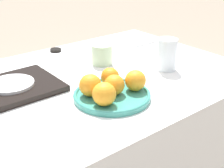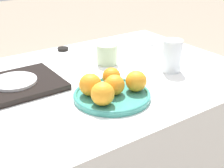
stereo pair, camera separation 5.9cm
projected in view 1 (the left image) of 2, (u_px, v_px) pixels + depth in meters
The scene contains 13 objects.
table at pixel (82, 164), 1.27m from camera, with size 1.28×0.80×0.73m.
fruit_platter at pixel (112, 95), 0.99m from camera, with size 0.25×0.25×0.02m.
orange_0 at pixel (114, 85), 0.98m from camera, with size 0.07×0.07×0.07m.
orange_1 at pixel (90, 85), 0.97m from camera, with size 0.07×0.07×0.07m.
orange_2 at pixel (104, 94), 0.91m from camera, with size 0.07×0.07×0.07m.
orange_3 at pixel (135, 80), 1.01m from camera, with size 0.07×0.07×0.07m.
orange_4 at pixel (110, 77), 1.04m from camera, with size 0.06×0.06×0.06m.
water_glass at pixel (167, 54), 1.19m from camera, with size 0.08×0.08×0.12m.
serving_tray at pixel (12, 88), 1.04m from camera, with size 0.30×0.25×0.02m.
side_plate at pixel (11, 84), 1.04m from camera, with size 0.15×0.15×0.01m.
cup_0 at pixel (102, 55), 1.26m from camera, with size 0.08×0.08×0.08m.
napkin at pixel (136, 41), 1.55m from camera, with size 0.14×0.13×0.01m.
soy_dish at pixel (56, 50), 1.41m from camera, with size 0.05×0.05×0.01m.
Camera 1 is at (-0.53, -0.87, 1.20)m, focal length 50.00 mm.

